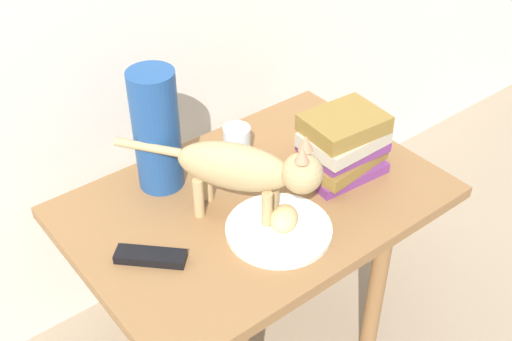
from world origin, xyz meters
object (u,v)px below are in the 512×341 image
Objects in this scene: green_vase at (156,131)px; candle_jar at (237,143)px; bread_roll at (284,218)px; tv_remote at (151,257)px; cat at (247,169)px; side_table at (256,218)px; book_stack at (342,145)px; plate at (279,229)px.

green_vase reaches higher than candle_jar.
bread_roll is 0.30m from tv_remote.
cat is 0.25m from candle_jar.
cat is (-0.06, -0.04, 0.20)m from side_table.
cat is 0.29m from book_stack.
plate is at bearing -76.93° from cat.
side_table is 0.31m from tv_remote.
tv_remote is at bearing -175.38° from side_table.
book_stack is (0.25, 0.08, 0.04)m from bread_roll.
book_stack is 0.53m from tv_remote.
side_table is at bearing -52.35° from green_vase.
plate is at bearing -109.52° from candle_jar.
green_vase is (-0.09, 0.22, 0.02)m from cat.
bread_roll is (0.01, -0.01, 0.03)m from plate.
bread_roll is 0.36m from green_vase.
book_stack is at bearing -32.56° from green_vase.
tv_remote is at bearing 176.98° from cat.
side_table is at bearing -112.42° from candle_jar.
side_table is at bearing 50.05° from tv_remote.
cat is at bearing 107.15° from bread_roll.
cat is at bearing 177.43° from book_stack.
tv_remote is (-0.30, -0.02, 0.08)m from side_table.
plate is 0.03m from bread_roll.
plate is at bearing 142.35° from bread_roll.
tv_remote is at bearing -153.09° from candle_jar.
side_table is 3.65× the size of plate.
green_vase is (-0.14, 0.19, 0.22)m from side_table.
book_stack reaches higher than plate.
green_vase is 0.24m from candle_jar.
plate is 0.15m from cat.
tv_remote is (-0.25, 0.01, -0.12)m from cat.
side_table is 0.20m from candle_jar.
book_stack is at bearing 17.84° from bread_roll.
plate is (-0.03, -0.12, 0.07)m from side_table.
plate is at bearing -164.08° from book_stack.
bread_roll reaches higher than plate.
candle_jar is (-0.16, 0.21, -0.04)m from book_stack.
cat is at bearing 103.07° from plate.
candle_jar is 0.57× the size of tv_remote.
bread_roll is at bearing -101.17° from side_table.
cat reaches higher than book_stack.
plate is 0.28m from book_stack.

